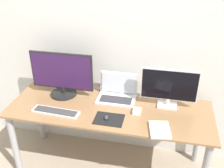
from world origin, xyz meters
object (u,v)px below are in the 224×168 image
Objects in this scene: monitor_right at (169,87)px; laptop at (117,93)px; monitor_left at (62,75)px; book at (160,130)px; power_brick at (137,111)px; keyboard at (56,112)px; mouse at (106,117)px.

monitor_right is 1.38× the size of laptop.
monitor_left reaches higher than book.
monitor_right reaches higher than power_brick.
book is at bearing -21.58° from monitor_left.
mouse is (0.47, -0.00, 0.01)m from keyboard.
book is (0.46, -0.06, -0.01)m from mouse.
monitor_left reaches higher than monitor_right.
monitor_right is at bearing 32.68° from mouse.
keyboard is at bearing -143.18° from laptop.
laptop is at bearing 174.51° from monitor_right.
monitor_left is at bearing -179.99° from monitor_right.
mouse is at bearing -93.15° from laptop.
laptop is 0.37m from mouse.
book is 2.80× the size of power_brick.
power_brick is at bearing -146.76° from monitor_right.
laptop reaches higher than power_brick.
book is 0.30m from power_brick.
power_brick reaches higher than mouse.
laptop is (-0.49, 0.05, -0.14)m from monitor_right.
monitor_left is at bearing 158.42° from book.
laptop is at bearing 36.82° from keyboard.
monitor_right reaches higher than mouse.
laptop reaches higher than mouse.
laptop is 0.62m from book.
monitor_left is 0.56m from laptop.
laptop is at bearing 86.85° from mouse.
mouse is at bearing -0.48° from keyboard.
monitor_left reaches higher than mouse.
power_brick is at bearing 134.80° from book.
mouse reaches higher than book.
book is (0.93, -0.07, 0.00)m from keyboard.
monitor_right is 5.95× the size of power_brick.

